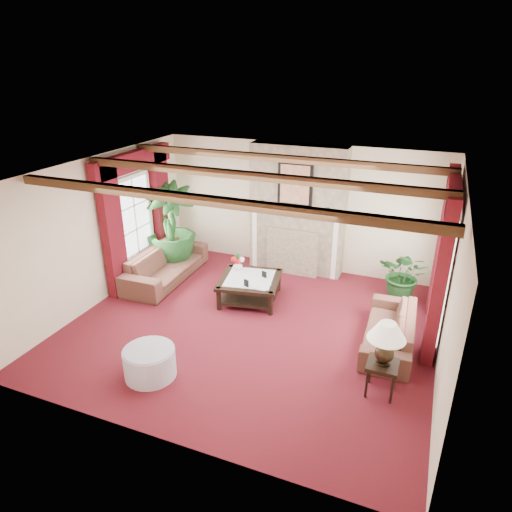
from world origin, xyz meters
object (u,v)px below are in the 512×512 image
at_px(potted_palm, 172,245).
at_px(coffee_table, 250,289).
at_px(sofa_right, 390,324).
at_px(ottoman, 150,363).
at_px(side_table, 381,378).
at_px(sofa_left, 165,260).

bearing_deg(potted_palm, coffee_table, -19.58).
height_order(sofa_right, coffee_table, sofa_right).
bearing_deg(ottoman, side_table, 15.27).
xyz_separation_m(coffee_table, ottoman, (-0.47, -2.64, -0.01)).
distance_m(sofa_right, potted_palm, 4.98).
xyz_separation_m(sofa_left, ottoman, (1.50, -2.83, -0.22)).
height_order(sofa_left, coffee_table, sofa_left).
bearing_deg(side_table, sofa_left, 157.03).
distance_m(sofa_left, potted_palm, 0.62).
xyz_separation_m(sofa_left, potted_palm, (-0.19, 0.58, 0.09)).
bearing_deg(sofa_right, sofa_left, -100.90).
bearing_deg(coffee_table, sofa_right, -22.05).
bearing_deg(sofa_right, coffee_table, -103.35).
xyz_separation_m(sofa_right, coffee_table, (-2.64, 0.53, -0.15)).
relative_size(potted_palm, ottoman, 2.79).
bearing_deg(sofa_left, potted_palm, 16.42).
bearing_deg(side_table, sofa_right, 91.78).
xyz_separation_m(potted_palm, side_table, (4.84, -2.55, -0.28)).
xyz_separation_m(sofa_left, coffee_table, (1.97, -0.19, -0.21)).
xyz_separation_m(sofa_right, potted_palm, (-4.80, 1.29, 0.15)).
xyz_separation_m(side_table, ottoman, (-3.15, -0.86, -0.03)).
height_order(potted_palm, coffee_table, potted_palm).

